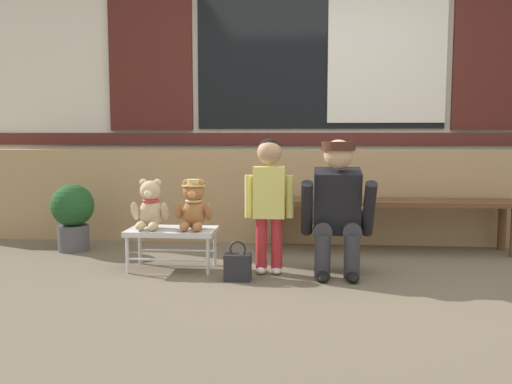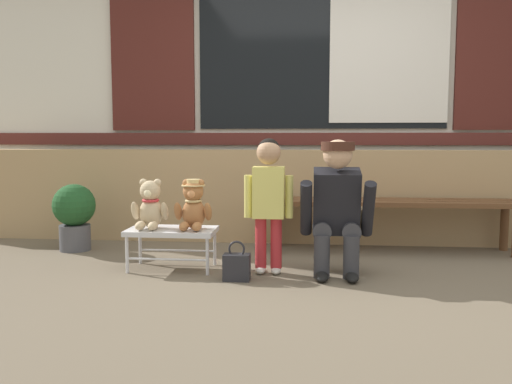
% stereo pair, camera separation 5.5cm
% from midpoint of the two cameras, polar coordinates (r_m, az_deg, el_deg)
% --- Properties ---
extents(ground_plane, '(60.00, 60.00, 0.00)m').
position_cam_midpoint_polar(ground_plane, '(3.65, 7.75, -9.55)').
color(ground_plane, brown).
extents(brick_low_wall, '(7.15, 0.25, 0.85)m').
position_cam_midpoint_polar(brick_low_wall, '(4.97, 7.23, -0.45)').
color(brick_low_wall, tan).
rests_on(brick_low_wall, ground).
extents(shop_facade, '(7.29, 0.26, 3.60)m').
position_cam_midpoint_polar(shop_facade, '(5.53, 7.31, 14.52)').
color(shop_facade, silver).
rests_on(shop_facade, ground).
extents(wooden_bench_long, '(2.10, 0.40, 0.44)m').
position_cam_midpoint_polar(wooden_bench_long, '(4.67, 14.52, -1.64)').
color(wooden_bench_long, brown).
rests_on(wooden_bench_long, ground).
extents(small_display_bench, '(0.64, 0.36, 0.30)m').
position_cam_midpoint_polar(small_display_bench, '(3.98, -8.52, -4.34)').
color(small_display_bench, silver).
rests_on(small_display_bench, ground).
extents(teddy_bear_plain, '(0.28, 0.26, 0.36)m').
position_cam_midpoint_polar(teddy_bear_plain, '(3.99, -10.79, -1.48)').
color(teddy_bear_plain, '#CCB289').
rests_on(teddy_bear_plain, small_display_bench).
extents(teddy_bear_with_hat, '(0.28, 0.27, 0.36)m').
position_cam_midpoint_polar(teddy_bear_with_hat, '(3.92, -6.29, -1.43)').
color(teddy_bear_with_hat, '#A86B3D').
rests_on(teddy_bear_with_hat, small_display_bench).
extents(child_standing, '(0.35, 0.18, 0.96)m').
position_cam_midpoint_polar(child_standing, '(3.77, 1.76, 0.15)').
color(child_standing, '#B7282D').
rests_on(child_standing, ground).
extents(adult_crouching, '(0.50, 0.49, 0.95)m').
position_cam_midpoint_polar(adult_crouching, '(3.77, 9.11, -1.62)').
color(adult_crouching, '#333338').
rests_on(adult_crouching, ground).
extents(handbag_on_ground, '(0.18, 0.11, 0.27)m').
position_cam_midpoint_polar(handbag_on_ground, '(3.66, -1.63, -7.90)').
color(handbag_on_ground, '#232328').
rests_on(handbag_on_ground, ground).
extents(potted_plant, '(0.36, 0.36, 0.57)m').
position_cam_midpoint_polar(potted_plant, '(4.83, -18.42, -2.12)').
color(potted_plant, '#4C4C51').
rests_on(potted_plant, ground).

